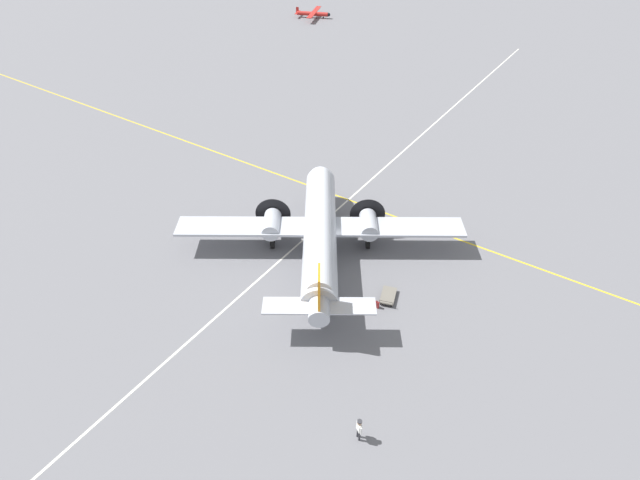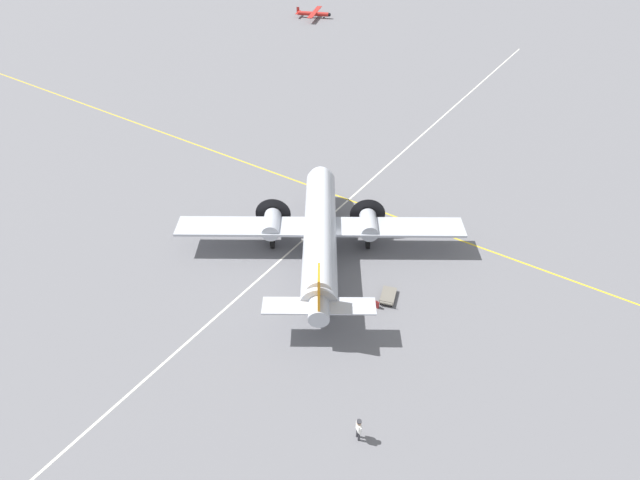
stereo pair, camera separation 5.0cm
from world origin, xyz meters
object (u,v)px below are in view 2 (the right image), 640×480
at_px(crew_foreground, 359,428).
at_px(light_aircraft_distant, 314,14).
at_px(airliner_main, 320,228).
at_px(suitcase_upright_spare, 363,305).
at_px(baggage_cart, 388,296).
at_px(suitcase_near_door, 377,305).
at_px(traffic_cone, 292,302).

xyz_separation_m(crew_foreground, light_aircraft_distant, (-49.91, 68.59, -0.26)).
relative_size(airliner_main, crew_foreground, 12.09).
height_order(suitcase_upright_spare, light_aircraft_distant, light_aircraft_distant).
height_order(crew_foreground, suitcase_upright_spare, crew_foreground).
height_order(airliner_main, crew_foreground, airliner_main).
distance_m(crew_foreground, light_aircraft_distant, 84.82).
height_order(airliner_main, baggage_cart, airliner_main).
xyz_separation_m(suitcase_near_door, baggage_cart, (0.26, 1.20, -0.00)).
xyz_separation_m(light_aircraft_distant, traffic_cone, (41.08, -62.52, -0.52)).
bearing_deg(suitcase_near_door, light_aircraft_distant, 127.74).
bearing_deg(airliner_main, crew_foreground, -172.13).
distance_m(suitcase_near_door, baggage_cart, 1.23).
relative_size(airliner_main, baggage_cart, 9.79).
relative_size(baggage_cart, traffic_cone, 3.84).
bearing_deg(traffic_cone, light_aircraft_distant, 123.31).
distance_m(crew_foreground, suitcase_upright_spare, 9.79).
distance_m(airliner_main, baggage_cart, 7.29).
bearing_deg(crew_foreground, light_aircraft_distant, 161.95).
distance_m(crew_foreground, traffic_cone, 10.74).
distance_m(airliner_main, crew_foreground, 15.84).
height_order(airliner_main, suitcase_near_door, airliner_main).
relative_size(crew_foreground, suitcase_near_door, 2.80).
xyz_separation_m(airliner_main, traffic_cone, (1.58, -5.78, -2.21)).
distance_m(light_aircraft_distant, traffic_cone, 74.81).
bearing_deg(suitcase_near_door, suitcase_upright_spare, -145.96).
bearing_deg(light_aircraft_distant, traffic_cone, -78.50).
bearing_deg(suitcase_upright_spare, light_aircraft_distant, 127.04).
bearing_deg(airliner_main, baggage_cart, -136.25).
height_order(crew_foreground, light_aircraft_distant, light_aircraft_distant).
bearing_deg(light_aircraft_distant, suitcase_near_door, -74.08).
relative_size(crew_foreground, traffic_cone, 3.11).
bearing_deg(baggage_cart, suitcase_upright_spare, 131.63).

